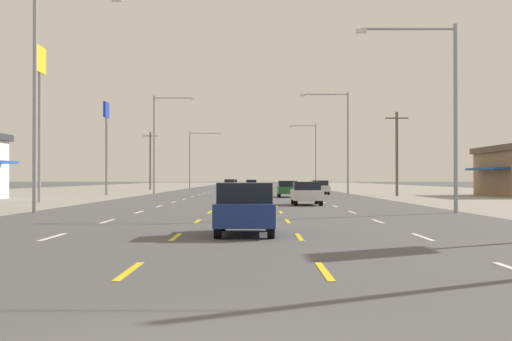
% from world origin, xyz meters
% --- Properties ---
extents(ground_plane, '(572.00, 572.00, 0.00)m').
position_xyz_m(ground_plane, '(0.00, 66.00, 0.00)').
color(ground_plane, '#4C4C4F').
extents(lot_apron_left, '(28.00, 440.00, 0.01)m').
position_xyz_m(lot_apron_left, '(-24.75, 66.00, 0.00)').
color(lot_apron_left, gray).
rests_on(lot_apron_left, ground).
extents(lot_apron_right, '(28.00, 440.00, 0.01)m').
position_xyz_m(lot_apron_right, '(24.75, 66.00, 0.00)').
color(lot_apron_right, gray).
rests_on(lot_apron_right, ground).
extents(lane_markings, '(10.64, 227.60, 0.01)m').
position_xyz_m(lane_markings, '(0.00, 104.50, 0.01)').
color(lane_markings, white).
rests_on(lane_markings, ground).
extents(signal_span_wire, '(26.24, 0.53, 9.34)m').
position_xyz_m(signal_span_wire, '(0.02, 11.10, 5.65)').
color(signal_span_wire, brown).
rests_on(signal_span_wire, ground).
extents(hatchback_center_turn_nearest, '(1.72, 3.90, 1.54)m').
position_xyz_m(hatchback_center_turn_nearest, '(0.20, 15.39, 0.78)').
color(hatchback_center_turn_nearest, navy).
rests_on(hatchback_center_turn_nearest, ground).
extents(sedan_inner_right_near, '(1.80, 4.50, 1.46)m').
position_xyz_m(sedan_inner_right_near, '(3.70, 39.33, 0.76)').
color(sedan_inner_right_near, silver).
rests_on(sedan_inner_right_near, ground).
extents(sedan_inner_right_mid, '(1.80, 4.50, 1.46)m').
position_xyz_m(sedan_inner_right_mid, '(3.34, 58.22, 0.76)').
color(sedan_inner_right_mid, '#235B2D').
rests_on(sedan_inner_right_mid, ground).
extents(sedan_far_right_midfar, '(1.80, 4.50, 1.46)m').
position_xyz_m(sedan_far_right_midfar, '(7.14, 68.82, 0.76)').
color(sedan_far_right_midfar, silver).
rests_on(sedan_far_right_midfar, ground).
extents(hatchback_inner_left_far, '(1.72, 3.90, 1.54)m').
position_xyz_m(hatchback_inner_left_far, '(-3.61, 107.65, 0.78)').
color(hatchback_inner_left_far, '#B28C33').
rests_on(hatchback_inner_left_far, ground).
extents(sedan_center_turn_farther, '(1.80, 4.50, 1.46)m').
position_xyz_m(sedan_center_turn_farther, '(-0.23, 109.48, 0.76)').
color(sedan_center_turn_farther, navy).
rests_on(sedan_center_turn_farther, ground).
extents(sedan_inner_left_farthest, '(1.80, 4.50, 1.46)m').
position_xyz_m(sedan_inner_left_farthest, '(-3.75, 126.57, 0.76)').
color(sedan_inner_left_farthest, white).
rests_on(sedan_inner_left_farthest, ground).
extents(pole_sign_left_row_1, '(0.24, 2.22, 10.89)m').
position_xyz_m(pole_sign_left_row_1, '(-14.59, 44.24, 8.29)').
color(pole_sign_left_row_1, gray).
rests_on(pole_sign_left_row_1, ground).
extents(pole_sign_left_row_2, '(0.24, 1.95, 9.35)m').
position_xyz_m(pole_sign_left_row_2, '(-14.58, 66.59, 6.98)').
color(pole_sign_left_row_2, gray).
rests_on(pole_sign_left_row_2, ground).
extents(streetlight_left_row_0, '(4.32, 0.26, 10.67)m').
position_xyz_m(streetlight_left_row_0, '(-9.74, 28.72, 6.15)').
color(streetlight_left_row_0, gray).
rests_on(streetlight_left_row_0, ground).
extents(streetlight_right_row_0, '(4.90, 0.26, 9.13)m').
position_xyz_m(streetlight_right_row_0, '(9.58, 28.72, 5.41)').
color(streetlight_right_row_0, gray).
rests_on(streetlight_right_row_0, ground).
extents(streetlight_left_row_1, '(4.38, 0.26, 10.35)m').
position_xyz_m(streetlight_left_row_1, '(-9.72, 69.34, 5.98)').
color(streetlight_left_row_1, gray).
rests_on(streetlight_left_row_1, ground).
extents(streetlight_right_row_1, '(5.09, 0.26, 10.72)m').
position_xyz_m(streetlight_right_row_1, '(9.62, 69.34, 6.26)').
color(streetlight_right_row_1, gray).
rests_on(streetlight_right_row_1, ground).
extents(streetlight_left_row_2, '(5.14, 0.26, 9.21)m').
position_xyz_m(streetlight_left_row_2, '(-9.54, 109.97, 5.48)').
color(streetlight_left_row_2, gray).
rests_on(streetlight_left_row_2, ground).
extents(streetlight_right_row_2, '(4.44, 0.26, 10.41)m').
position_xyz_m(streetlight_right_row_2, '(9.71, 109.97, 6.02)').
color(streetlight_right_row_2, gray).
rests_on(streetlight_right_row_2, ground).
extents(utility_pole_right_row_1, '(2.20, 0.26, 8.01)m').
position_xyz_m(utility_pole_right_row_1, '(13.93, 62.50, 4.19)').
color(utility_pole_right_row_1, brown).
rests_on(utility_pole_right_row_1, ground).
extents(utility_pole_left_row_2, '(2.20, 0.26, 8.63)m').
position_xyz_m(utility_pole_left_row_2, '(-15.32, 101.82, 4.51)').
color(utility_pole_left_row_2, brown).
rests_on(utility_pole_left_row_2, ground).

